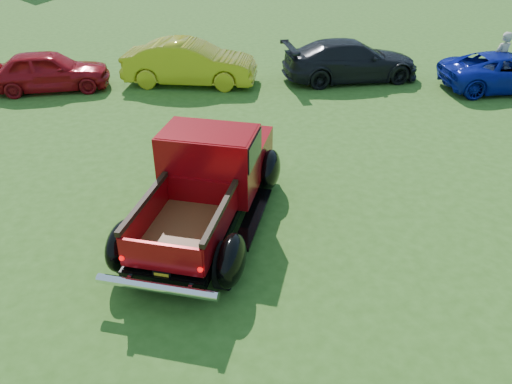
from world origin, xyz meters
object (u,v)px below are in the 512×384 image
(show_car_red, at_px, (49,71))
(spectator, at_px, (500,59))
(pickup_truck, at_px, (211,177))
(show_car_yellow, at_px, (190,63))
(show_car_blue, at_px, (508,72))
(show_car_grey, at_px, (351,60))

(show_car_red, relative_size, spectator, 2.13)
(pickup_truck, distance_m, show_car_yellow, 8.19)
(show_car_blue, bearing_deg, show_car_red, 85.10)
(pickup_truck, height_order, spectator, pickup_truck)
(show_car_grey, xyz_separation_m, show_car_blue, (4.83, -1.47, -0.08))
(pickup_truck, bearing_deg, show_car_blue, 52.31)
(show_car_blue, bearing_deg, show_car_yellow, 81.87)
(spectator, bearing_deg, show_car_blue, 88.74)
(show_car_grey, bearing_deg, show_car_yellow, 84.32)
(spectator, bearing_deg, show_car_red, -23.70)
(pickup_truck, distance_m, spectator, 11.88)
(show_car_yellow, relative_size, show_car_blue, 1.03)
(pickup_truck, relative_size, show_car_red, 1.38)
(show_car_blue, distance_m, spectator, 0.49)
(spectator, bearing_deg, pickup_truck, 16.28)
(show_car_yellow, distance_m, show_car_grey, 5.45)
(pickup_truck, bearing_deg, show_car_grey, 76.87)
(show_car_yellow, distance_m, spectator, 10.22)
(show_car_yellow, xyz_separation_m, spectator, (10.15, -1.15, 0.17))
(show_car_blue, bearing_deg, show_car_grey, 73.35)
(show_car_yellow, distance_m, show_car_blue, 10.39)
(pickup_truck, xyz_separation_m, show_car_blue, (9.72, 6.64, -0.27))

